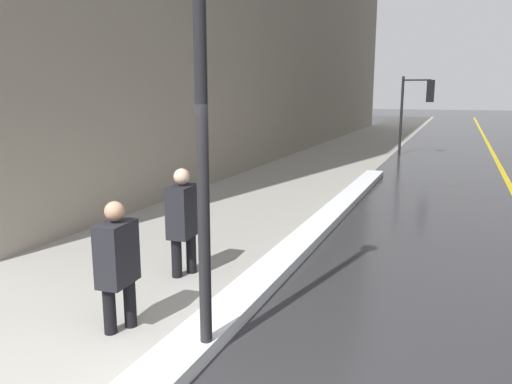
{
  "coord_description": "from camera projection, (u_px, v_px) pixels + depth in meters",
  "views": [
    {
      "loc": [
        2.51,
        -3.21,
        2.6
      ],
      "look_at": [
        -0.4,
        4.0,
        1.05
      ],
      "focal_mm": 35.0,
      "sensor_mm": 36.0,
      "label": 1
    }
  ],
  "objects": [
    {
      "name": "sidewalk_slab",
      "position": [
        326.0,
        163.0,
        18.72
      ],
      "size": [
        4.0,
        80.0,
        0.01
      ],
      "color": "#9E9B93",
      "rests_on": "ground"
    },
    {
      "name": "road_centre_stripe",
      "position": [
        503.0,
        173.0,
        16.52
      ],
      "size": [
        0.16,
        80.0,
        0.0
      ],
      "color": "gold",
      "rests_on": "ground"
    },
    {
      "name": "snow_bank_curb",
      "position": [
        319.0,
        226.0,
        9.61
      ],
      "size": [
        0.51,
        13.91,
        0.16
      ],
      "color": "white",
      "rests_on": "ground"
    },
    {
      "name": "lamp_post",
      "position": [
        200.0,
        44.0,
        4.44
      ],
      "size": [
        0.28,
        0.28,
        5.08
      ],
      "color": "black",
      "rests_on": "ground"
    },
    {
      "name": "traffic_light_near",
      "position": [
        420.0,
        99.0,
        20.68
      ],
      "size": [
        1.31,
        0.41,
        3.27
      ],
      "rotation": [
        0.0,
        0.0,
        0.13
      ],
      "color": "black",
      "rests_on": "ground"
    },
    {
      "name": "pedestrian_nearside",
      "position": [
        117.0,
        260.0,
        5.39
      ],
      "size": [
        0.31,
        0.5,
        1.47
      ],
      "rotation": [
        0.0,
        0.0,
        -1.5
      ],
      "color": "black",
      "rests_on": "ground"
    },
    {
      "name": "pedestrian_in_glasses",
      "position": [
        183.0,
        217.0,
        7.07
      ],
      "size": [
        0.33,
        0.73,
        1.57
      ],
      "rotation": [
        0.0,
        0.0,
        -1.5
      ],
      "color": "black",
      "rests_on": "ground"
    }
  ]
}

